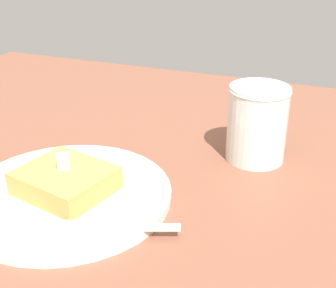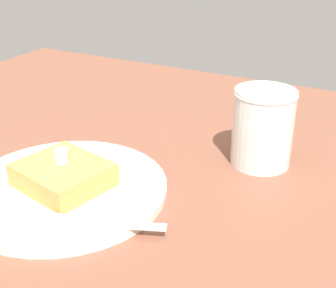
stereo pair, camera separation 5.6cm
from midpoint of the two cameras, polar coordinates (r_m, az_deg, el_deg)
The scene contains 6 objects.
table_surface at distance 48.61cm, azimuth -5.07°, elevation -12.53°, with size 113.00×113.00×2.55cm, color brown.
plate at distance 55.03cm, azimuth -9.66°, elevation -5.45°, with size 23.74×23.74×1.07cm.
toast_slice_center at distance 54.13cm, azimuth -9.80°, elevation -3.81°, with size 8.44×9.69×2.66cm, color gold.
butter_pat_primary at distance 53.68cm, azimuth -9.93°, elevation -1.51°, with size 1.58×1.42×1.58cm, color beige.
fork at distance 47.97cm, azimuth -7.70°, elevation -9.52°, with size 7.19×15.41×0.36cm.
syrup_jar at distance 60.88cm, azimuth 14.04°, elevation 1.58°, with size 7.88×7.88×9.96cm.
Camera 2 is at (-30.56, -23.87, 31.31)cm, focal length 50.00 mm.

